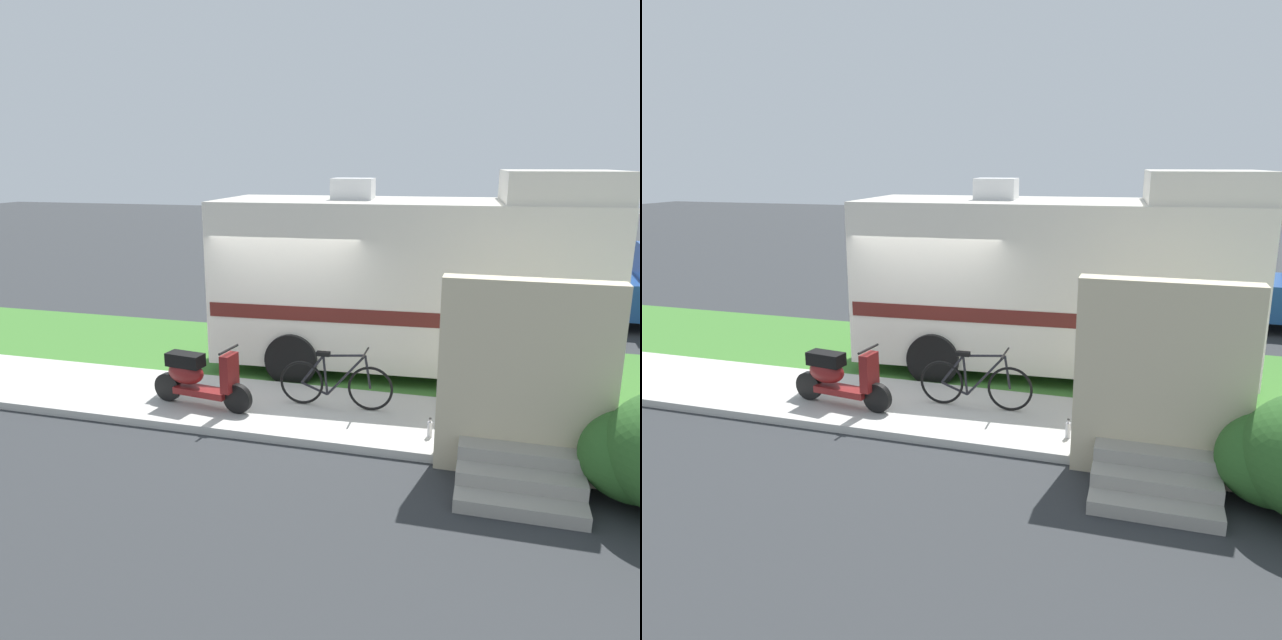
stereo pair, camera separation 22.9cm
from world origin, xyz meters
The scene contains 8 objects.
ground_plane centered at (0.00, 0.00, 0.00)m, with size 80.00×80.00×0.00m, color #2D3033.
sidewalk centered at (0.00, -1.20, 0.06)m, with size 24.00×2.00×0.12m.
grass_strip centered at (0.00, 1.50, 0.04)m, with size 24.00×3.40×0.08m.
motorhome_rv centered at (1.96, 1.29, 1.69)m, with size 6.72×2.81×3.55m.
scooter centered at (-0.85, -1.51, 0.58)m, with size 1.66×0.54×0.97m.
bicycle centered at (1.13, -1.00, 0.50)m, with size 1.72×0.52×0.89m.
porch_steps centered at (3.71, -2.29, 0.97)m, with size 2.00×1.26×2.40m.
bottle_green centered at (2.60, -1.67, 0.23)m, with size 0.07×0.07×0.27m.
Camera 2 is at (3.46, -9.35, 3.69)m, focal length 34.83 mm.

